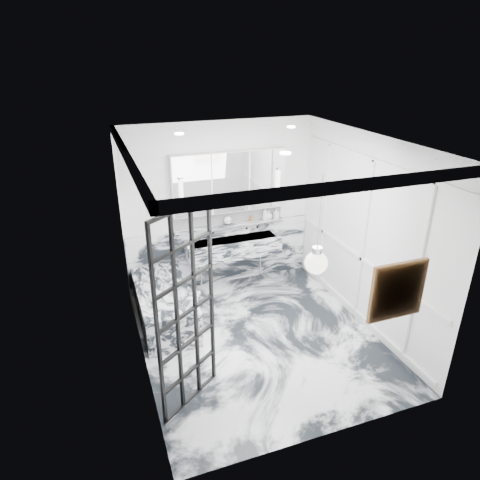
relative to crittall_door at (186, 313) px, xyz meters
name	(u,v)px	position (x,y,z in m)	size (l,w,h in m)	color
floor	(259,338)	(1.19, 0.79, -1.18)	(3.60, 3.60, 0.00)	white
ceiling	(263,141)	(1.19, 0.79, 1.62)	(3.60, 3.60, 0.00)	white
wall_back	(220,206)	(1.19, 2.59, 0.22)	(3.60, 3.60, 0.00)	white
wall_front	(334,327)	(1.19, -1.01, 0.22)	(3.60, 3.60, 0.00)	white
wall_left	(136,269)	(-0.41, 0.79, 0.22)	(3.60, 3.60, 0.00)	white
wall_right	(366,233)	(2.79, 0.79, 0.22)	(3.60, 3.60, 0.00)	white
marble_clad_back	(221,254)	(1.19, 2.56, -0.66)	(3.18, 0.05, 1.05)	white
marble_clad_left	(138,273)	(-0.40, 0.79, 0.16)	(0.02, 3.56, 2.68)	white
panel_molding	(364,240)	(2.77, 0.79, 0.12)	(0.03, 3.40, 2.30)	white
soap_bottle_a	(265,213)	(1.97, 2.50, 0.02)	(0.09, 0.09, 0.23)	#8C5919
soap_bottle_b	(276,213)	(2.17, 2.50, 0.00)	(0.08, 0.09, 0.19)	#4C4C51
soap_bottle_c	(269,215)	(2.04, 2.50, -0.02)	(0.12, 0.12, 0.16)	silver
face_pot	(227,220)	(1.29, 2.50, -0.02)	(0.13, 0.13, 0.13)	white
amber_bottle	(251,219)	(1.71, 2.50, -0.04)	(0.04, 0.04, 0.10)	#8C5919
flower_vase	(195,303)	(0.35, 1.07, -0.57)	(0.08, 0.08, 0.12)	silver
crittall_door	(186,313)	(0.00, 0.00, 0.00)	(0.88, 0.04, 2.37)	black
artwork	(398,291)	(1.89, -0.97, 0.44)	(0.51, 0.05, 0.51)	orange
pendant_light	(316,263)	(1.20, -0.58, 0.68)	(0.23, 0.23, 0.23)	white
trough_sink	(233,247)	(1.34, 2.34, -0.45)	(1.60, 0.45, 0.30)	silver
ledge	(230,225)	(1.34, 2.51, -0.11)	(1.90, 0.14, 0.04)	silver
subway_tile	(229,216)	(1.34, 2.57, 0.02)	(1.90, 0.03, 0.23)	white
mirror_cabinet	(229,182)	(1.34, 2.51, 0.64)	(1.90, 0.16, 1.00)	white
sconce_left	(181,191)	(0.52, 2.42, 0.60)	(0.07, 0.07, 0.40)	white
sconce_right	(278,181)	(2.16, 2.42, 0.60)	(0.07, 0.07, 0.40)	white
bathtub	(164,305)	(0.01, 1.68, -0.91)	(0.75, 1.65, 0.55)	silver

